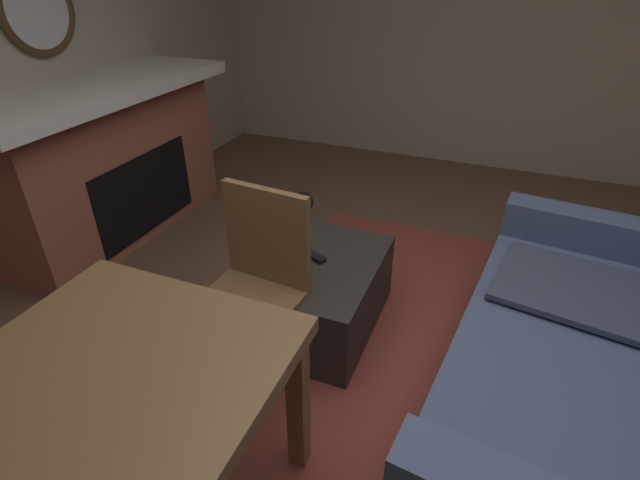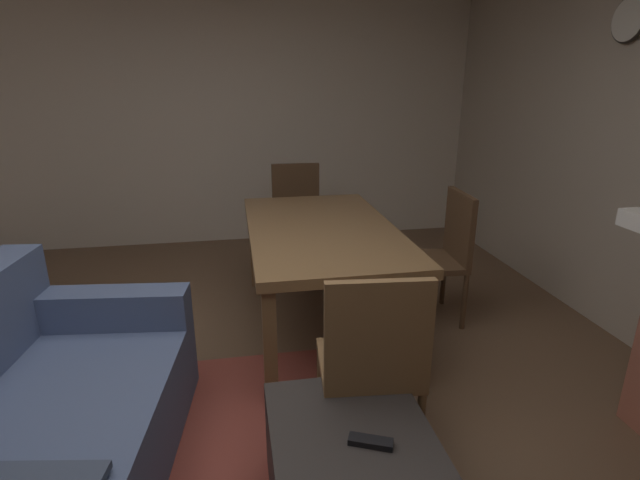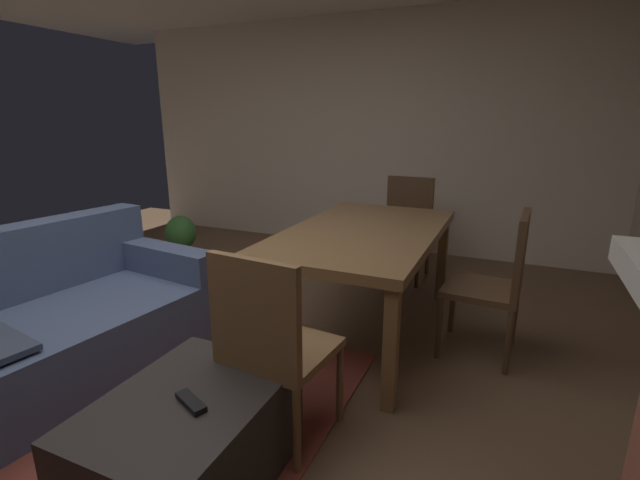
{
  "view_description": "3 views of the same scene",
  "coord_description": "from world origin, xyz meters",
  "px_view_note": "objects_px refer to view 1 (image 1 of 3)",
  "views": [
    {
      "loc": [
        1.49,
        0.26,
        1.8
      ],
      "look_at": [
        -0.24,
        -0.44,
        0.69
      ],
      "focal_mm": 26.73,
      "sensor_mm": 36.0,
      "label": 1
    },
    {
      "loc": [
        -1.81,
        -0.14,
        1.67
      ],
      "look_at": [
        0.13,
        -0.5,
        1.0
      ],
      "focal_mm": 26.99,
      "sensor_mm": 36.0,
      "label": 2
    },
    {
      "loc": [
        -1.59,
        -1.6,
        1.46
      ],
      "look_at": [
        0.02,
        -0.89,
        0.98
      ],
      "focal_mm": 24.89,
      "sensor_mm": 36.0,
      "label": 3
    }
  ],
  "objects_px": {
    "small_dog": "(286,223)",
    "couch": "(588,373)",
    "tv_remote": "(313,256)",
    "ottoman_coffee_table": "(320,294)",
    "round_wall_mirror": "(37,10)",
    "dining_chair_west": "(257,277)",
    "fireplace": "(108,161)"
  },
  "relations": [
    {
      "from": "small_dog",
      "to": "couch",
      "type": "bearing_deg",
      "value": 63.12
    },
    {
      "from": "tv_remote",
      "to": "ottoman_coffee_table",
      "type": "bearing_deg",
      "value": 84.93
    },
    {
      "from": "round_wall_mirror",
      "to": "couch",
      "type": "xyz_separation_m",
      "value": [
        0.65,
        3.37,
        -1.21
      ]
    },
    {
      "from": "tv_remote",
      "to": "small_dog",
      "type": "bearing_deg",
      "value": -121.09
    },
    {
      "from": "round_wall_mirror",
      "to": "ottoman_coffee_table",
      "type": "bearing_deg",
      "value": 77.73
    },
    {
      "from": "dining_chair_west",
      "to": "fireplace",
      "type": "bearing_deg",
      "value": -116.69
    },
    {
      "from": "ottoman_coffee_table",
      "to": "small_dog",
      "type": "distance_m",
      "value": 0.93
    },
    {
      "from": "small_dog",
      "to": "round_wall_mirror",
      "type": "bearing_deg",
      "value": -79.44
    },
    {
      "from": "ottoman_coffee_table",
      "to": "couch",
      "type": "bearing_deg",
      "value": 81.35
    },
    {
      "from": "ottoman_coffee_table",
      "to": "dining_chair_west",
      "type": "distance_m",
      "value": 0.51
    },
    {
      "from": "ottoman_coffee_table",
      "to": "tv_remote",
      "type": "bearing_deg",
      "value": -118.46
    },
    {
      "from": "ottoman_coffee_table",
      "to": "round_wall_mirror",
      "type": "bearing_deg",
      "value": -102.27
    },
    {
      "from": "round_wall_mirror",
      "to": "fireplace",
      "type": "bearing_deg",
      "value": 90.0
    },
    {
      "from": "fireplace",
      "to": "small_dog",
      "type": "height_order",
      "value": "fireplace"
    },
    {
      "from": "fireplace",
      "to": "tv_remote",
      "type": "distance_m",
      "value": 1.81
    },
    {
      "from": "round_wall_mirror",
      "to": "ottoman_coffee_table",
      "type": "height_order",
      "value": "round_wall_mirror"
    },
    {
      "from": "tv_remote",
      "to": "dining_chair_west",
      "type": "xyz_separation_m",
      "value": [
        0.39,
        -0.12,
        0.09
      ]
    },
    {
      "from": "dining_chair_west",
      "to": "couch",
      "type": "bearing_deg",
      "value": 96.74
    },
    {
      "from": "ottoman_coffee_table",
      "to": "tv_remote",
      "type": "distance_m",
      "value": 0.23
    },
    {
      "from": "round_wall_mirror",
      "to": "small_dog",
      "type": "relative_size",
      "value": 1.0
    },
    {
      "from": "fireplace",
      "to": "dining_chair_west",
      "type": "relative_size",
      "value": 2.11
    },
    {
      "from": "tv_remote",
      "to": "round_wall_mirror",
      "type": "bearing_deg",
      "value": -78.44
    },
    {
      "from": "dining_chair_west",
      "to": "small_dog",
      "type": "bearing_deg",
      "value": -160.54
    },
    {
      "from": "tv_remote",
      "to": "small_dog",
      "type": "xyz_separation_m",
      "value": [
        -0.71,
        -0.51,
        -0.27
      ]
    },
    {
      "from": "fireplace",
      "to": "tv_remote",
      "type": "relative_size",
      "value": 12.24
    },
    {
      "from": "fireplace",
      "to": "small_dog",
      "type": "distance_m",
      "value": 1.33
    },
    {
      "from": "round_wall_mirror",
      "to": "small_dog",
      "type": "height_order",
      "value": "round_wall_mirror"
    },
    {
      "from": "ottoman_coffee_table",
      "to": "tv_remote",
      "type": "relative_size",
      "value": 5.1
    },
    {
      "from": "small_dog",
      "to": "ottoman_coffee_table",
      "type": "bearing_deg",
      "value": 37.06
    },
    {
      "from": "fireplace",
      "to": "tv_remote",
      "type": "xyz_separation_m",
      "value": [
        0.43,
        1.75,
        -0.12
      ]
    },
    {
      "from": "couch",
      "to": "ottoman_coffee_table",
      "type": "xyz_separation_m",
      "value": [
        -0.2,
        -1.29,
        -0.09
      ]
    },
    {
      "from": "fireplace",
      "to": "small_dog",
      "type": "bearing_deg",
      "value": 102.91
    }
  ]
}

